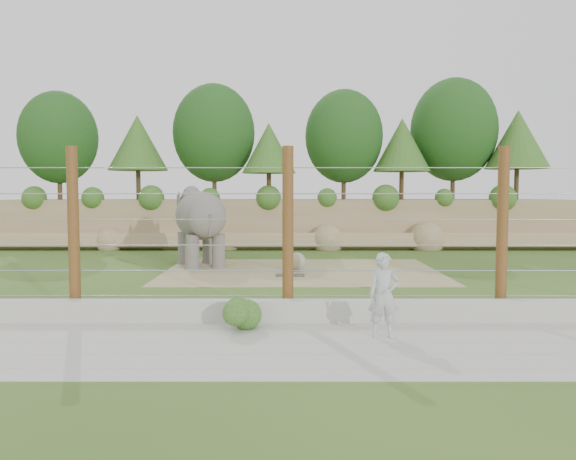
{
  "coord_description": "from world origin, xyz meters",
  "views": [
    {
      "loc": [
        0.01,
        -17.53,
        2.97
      ],
      "look_at": [
        0.0,
        2.0,
        1.6
      ],
      "focal_mm": 35.0,
      "sensor_mm": 36.0,
      "label": 1
    }
  ],
  "objects_px": {
    "elephant": "(201,227)",
    "stone_ball": "(297,262)",
    "barrier_fence": "(288,232)",
    "zookeeper": "(384,295)"
  },
  "relations": [
    {
      "from": "stone_ball",
      "to": "zookeeper",
      "type": "height_order",
      "value": "zookeeper"
    },
    {
      "from": "stone_ball",
      "to": "zookeeper",
      "type": "bearing_deg",
      "value": -80.2
    },
    {
      "from": "stone_ball",
      "to": "barrier_fence",
      "type": "relative_size",
      "value": 0.03
    },
    {
      "from": "elephant",
      "to": "barrier_fence",
      "type": "xyz_separation_m",
      "value": [
        3.43,
        -8.93,
        0.46
      ]
    },
    {
      "from": "barrier_fence",
      "to": "zookeeper",
      "type": "xyz_separation_m",
      "value": [
        1.93,
        -1.86,
        -1.13
      ]
    },
    {
      "from": "stone_ball",
      "to": "barrier_fence",
      "type": "height_order",
      "value": "barrier_fence"
    },
    {
      "from": "elephant",
      "to": "stone_ball",
      "type": "xyz_separation_m",
      "value": [
        3.75,
        -1.42,
        -1.18
      ]
    },
    {
      "from": "zookeeper",
      "to": "barrier_fence",
      "type": "bearing_deg",
      "value": 136.13
    },
    {
      "from": "barrier_fence",
      "to": "zookeeper",
      "type": "height_order",
      "value": "barrier_fence"
    },
    {
      "from": "zookeeper",
      "to": "elephant",
      "type": "bearing_deg",
      "value": 116.47
    }
  ]
}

